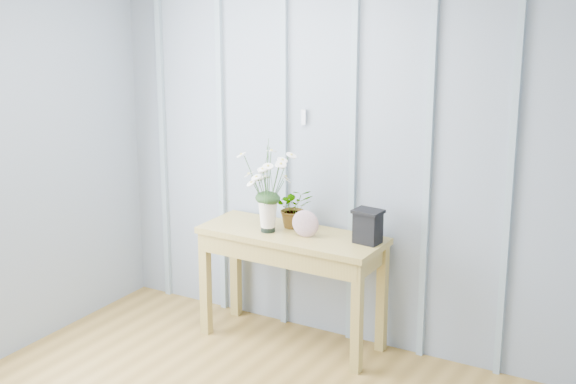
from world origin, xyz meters
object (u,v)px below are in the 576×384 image
Objects in this scene: daisy_vase at (268,177)px; carved_box at (368,226)px; felt_disc_vessel at (305,224)px; sideboard at (292,250)px.

carved_box is at bearing 10.38° from daisy_vase.
sideboard is at bearing 154.07° from felt_disc_vessel.
daisy_vase is (-0.14, -0.06, 0.47)m from sideboard.
sideboard is at bearing -173.03° from carved_box.
carved_box is at bearing 3.94° from felt_disc_vessel.
daisy_vase is 2.71× the size of carved_box.
daisy_vase is 0.38m from felt_disc_vessel.
daisy_vase is 3.26× the size of felt_disc_vessel.
daisy_vase is at bearing 175.18° from felt_disc_vessel.
daisy_vase is at bearing -169.62° from carved_box.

